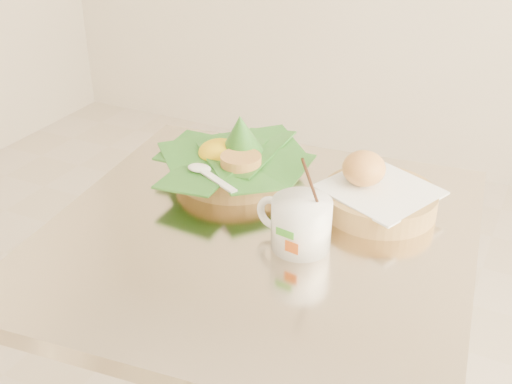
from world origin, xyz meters
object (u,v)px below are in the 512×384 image
at_px(rice_basket, 234,158).
at_px(coffee_mug, 300,222).
at_px(cafe_table, 259,331).
at_px(bread_basket, 377,194).

bearing_deg(rice_basket, coffee_mug, -38.76).
xyz_separation_m(cafe_table, bread_basket, (0.15, 0.15, 0.25)).
height_order(rice_basket, coffee_mug, coffee_mug).
bearing_deg(cafe_table, bread_basket, 44.89).
relative_size(cafe_table, rice_basket, 2.71).
xyz_separation_m(cafe_table, coffee_mug, (0.08, -0.01, 0.27)).
relative_size(cafe_table, coffee_mug, 4.69).
distance_m(bread_basket, coffee_mug, 0.18).
height_order(rice_basket, bread_basket, rice_basket).
distance_m(cafe_table, rice_basket, 0.33).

